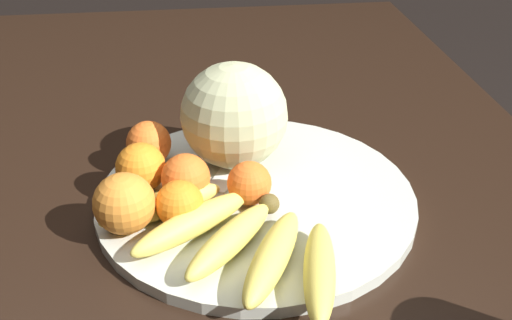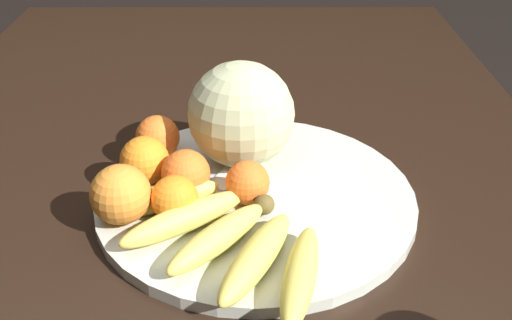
{
  "view_description": "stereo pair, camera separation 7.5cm",
  "coord_description": "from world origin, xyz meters",
  "px_view_note": "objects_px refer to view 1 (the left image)",
  "views": [
    {
      "loc": [
        0.66,
        -0.02,
        1.19
      ],
      "look_at": [
        0.02,
        0.06,
        0.79
      ],
      "focal_mm": 42.0,
      "sensor_mm": 36.0,
      "label": 1
    },
    {
      "loc": [
        0.67,
        0.06,
        1.19
      ],
      "look_at": [
        0.02,
        0.06,
        0.79
      ],
      "focal_mm": 42.0,
      "sensor_mm": 36.0,
      "label": 2
    }
  ],
  "objects_px": {
    "fruit_bowl": "(256,197)",
    "kitchen_table": "(212,242)",
    "orange_mid_center": "(186,178)",
    "banana_bunch": "(233,238)",
    "orange_top_small": "(149,143)",
    "orange_back_right": "(124,203)",
    "orange_front_right": "(141,167)",
    "melon": "(234,115)",
    "orange_back_left": "(249,183)",
    "produce_tag": "(226,176)",
    "orange_front_left": "(180,204)"
  },
  "relations": [
    {
      "from": "banana_bunch",
      "to": "produce_tag",
      "type": "xyz_separation_m",
      "value": [
        -0.15,
        0.0,
        -0.02
      ]
    },
    {
      "from": "melon",
      "to": "produce_tag",
      "type": "height_order",
      "value": "melon"
    },
    {
      "from": "banana_bunch",
      "to": "orange_top_small",
      "type": "bearing_deg",
      "value": -114.08
    },
    {
      "from": "melon",
      "to": "orange_back_left",
      "type": "bearing_deg",
      "value": 5.27
    },
    {
      "from": "melon",
      "to": "orange_back_left",
      "type": "relative_size",
      "value": 2.6
    },
    {
      "from": "banana_bunch",
      "to": "produce_tag",
      "type": "height_order",
      "value": "banana_bunch"
    },
    {
      "from": "orange_front_right",
      "to": "banana_bunch",
      "type": "bearing_deg",
      "value": 37.66
    },
    {
      "from": "fruit_bowl",
      "to": "kitchen_table",
      "type": "bearing_deg",
      "value": -110.96
    },
    {
      "from": "kitchen_table",
      "to": "fruit_bowl",
      "type": "distance_m",
      "value": 0.11
    },
    {
      "from": "fruit_bowl",
      "to": "orange_front_left",
      "type": "height_order",
      "value": "orange_front_left"
    },
    {
      "from": "orange_back_left",
      "to": "orange_back_right",
      "type": "distance_m",
      "value": 0.16
    },
    {
      "from": "fruit_bowl",
      "to": "orange_mid_center",
      "type": "xyz_separation_m",
      "value": [
        0.0,
        -0.09,
        0.04
      ]
    },
    {
      "from": "fruit_bowl",
      "to": "orange_back_right",
      "type": "height_order",
      "value": "orange_back_right"
    },
    {
      "from": "melon",
      "to": "orange_mid_center",
      "type": "height_order",
      "value": "melon"
    },
    {
      "from": "orange_back_right",
      "to": "orange_top_small",
      "type": "relative_size",
      "value": 1.18
    },
    {
      "from": "melon",
      "to": "orange_front_right",
      "type": "distance_m",
      "value": 0.14
    },
    {
      "from": "orange_front_left",
      "to": "orange_top_small",
      "type": "distance_m",
      "value": 0.15
    },
    {
      "from": "orange_front_left",
      "to": "orange_top_small",
      "type": "bearing_deg",
      "value": -164.59
    },
    {
      "from": "banana_bunch",
      "to": "orange_top_small",
      "type": "height_order",
      "value": "orange_top_small"
    },
    {
      "from": "orange_front_right",
      "to": "orange_top_small",
      "type": "relative_size",
      "value": 1.05
    },
    {
      "from": "kitchen_table",
      "to": "banana_bunch",
      "type": "xyz_separation_m",
      "value": [
        0.13,
        0.02,
        0.11
      ]
    },
    {
      "from": "fruit_bowl",
      "to": "orange_back_left",
      "type": "height_order",
      "value": "orange_back_left"
    },
    {
      "from": "banana_bunch",
      "to": "orange_top_small",
      "type": "distance_m",
      "value": 0.23
    },
    {
      "from": "kitchen_table",
      "to": "fruit_bowl",
      "type": "bearing_deg",
      "value": 69.04
    },
    {
      "from": "banana_bunch",
      "to": "orange_front_left",
      "type": "xyz_separation_m",
      "value": [
        -0.06,
        -0.06,
        0.01
      ]
    },
    {
      "from": "orange_mid_center",
      "to": "orange_back_right",
      "type": "bearing_deg",
      "value": -52.7
    },
    {
      "from": "orange_back_left",
      "to": "orange_top_small",
      "type": "height_order",
      "value": "orange_top_small"
    },
    {
      "from": "orange_front_left",
      "to": "produce_tag",
      "type": "bearing_deg",
      "value": 147.61
    },
    {
      "from": "orange_back_left",
      "to": "orange_front_right",
      "type": "bearing_deg",
      "value": -108.91
    },
    {
      "from": "orange_back_right",
      "to": "fruit_bowl",
      "type": "bearing_deg",
      "value": 109.35
    },
    {
      "from": "orange_mid_center",
      "to": "orange_front_left",
      "type": "bearing_deg",
      "value": -9.04
    },
    {
      "from": "produce_tag",
      "to": "fruit_bowl",
      "type": "bearing_deg",
      "value": 66.27
    },
    {
      "from": "orange_top_small",
      "to": "produce_tag",
      "type": "distance_m",
      "value": 0.12
    },
    {
      "from": "fruit_bowl",
      "to": "orange_top_small",
      "type": "relative_size",
      "value": 6.64
    },
    {
      "from": "orange_mid_center",
      "to": "kitchen_table",
      "type": "bearing_deg",
      "value": 128.88
    },
    {
      "from": "orange_front_left",
      "to": "orange_front_right",
      "type": "distance_m",
      "value": 0.1
    },
    {
      "from": "banana_bunch",
      "to": "orange_front_right",
      "type": "xyz_separation_m",
      "value": [
        -0.14,
        -0.11,
        0.01
      ]
    },
    {
      "from": "orange_top_small",
      "to": "orange_back_left",
      "type": "bearing_deg",
      "value": 48.83
    },
    {
      "from": "fruit_bowl",
      "to": "orange_back_right",
      "type": "relative_size",
      "value": 5.64
    },
    {
      "from": "banana_bunch",
      "to": "orange_front_right",
      "type": "relative_size",
      "value": 4.26
    },
    {
      "from": "kitchen_table",
      "to": "banana_bunch",
      "type": "height_order",
      "value": "banana_bunch"
    },
    {
      "from": "melon",
      "to": "orange_top_small",
      "type": "distance_m",
      "value": 0.13
    },
    {
      "from": "orange_mid_center",
      "to": "orange_top_small",
      "type": "xyz_separation_m",
      "value": [
        -0.09,
        -0.05,
        -0.0
      ]
    },
    {
      "from": "melon",
      "to": "fruit_bowl",
      "type": "bearing_deg",
      "value": 13.76
    },
    {
      "from": "banana_bunch",
      "to": "fruit_bowl",
      "type": "bearing_deg",
      "value": -159.26
    },
    {
      "from": "kitchen_table",
      "to": "orange_mid_center",
      "type": "distance_m",
      "value": 0.13
    },
    {
      "from": "orange_mid_center",
      "to": "orange_back_right",
      "type": "distance_m",
      "value": 0.09
    },
    {
      "from": "fruit_bowl",
      "to": "melon",
      "type": "height_order",
      "value": "melon"
    },
    {
      "from": "kitchen_table",
      "to": "orange_front_left",
      "type": "xyz_separation_m",
      "value": [
        0.08,
        -0.04,
        0.12
      ]
    },
    {
      "from": "fruit_bowl",
      "to": "orange_back_left",
      "type": "distance_m",
      "value": 0.04
    }
  ]
}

